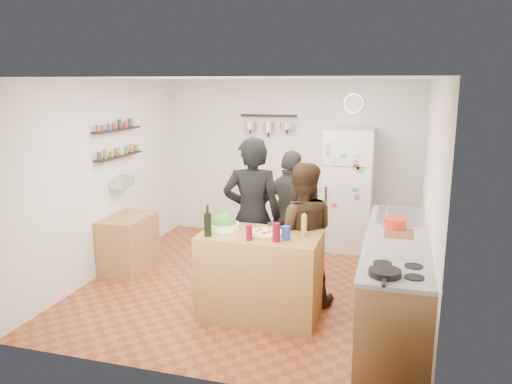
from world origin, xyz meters
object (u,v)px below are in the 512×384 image
(wine_bottle, at_px, (208,225))
(skillet, at_px, (385,273))
(side_table, at_px, (129,243))
(red_bowl, at_px, (395,223))
(person_left, at_px, (252,217))
(wall_clock, at_px, (354,103))
(counter_run, at_px, (396,281))
(person_center, at_px, (301,234))
(salad_bowl, at_px, (224,226))
(fridge, at_px, (348,189))
(pepper_mill, at_px, (304,227))
(salt_canister, at_px, (286,233))
(prep_island, at_px, (260,275))
(person_back, at_px, (291,216))

(wine_bottle, height_order, skillet, wine_bottle)
(side_table, bearing_deg, red_bowl, -3.27)
(person_left, bearing_deg, red_bowl, 170.45)
(wall_clock, height_order, side_table, wall_clock)
(counter_run, distance_m, wall_clock, 3.22)
(wine_bottle, distance_m, person_center, 1.10)
(salad_bowl, relative_size, fridge, 0.18)
(person_left, distance_m, side_table, 1.90)
(counter_run, relative_size, wall_clock, 8.77)
(pepper_mill, xyz_separation_m, side_table, (-2.50, 0.75, -0.64))
(pepper_mill, height_order, fridge, fridge)
(fridge, distance_m, wall_clock, 1.29)
(wine_bottle, xyz_separation_m, pepper_mill, (0.95, 0.27, -0.02))
(pepper_mill, distance_m, fridge, 2.50)
(salt_canister, height_order, wall_clock, wall_clock)
(salt_canister, height_order, red_bowl, salt_canister)
(fridge, xyz_separation_m, side_table, (-2.69, -1.74, -0.54))
(wine_bottle, distance_m, pepper_mill, 0.99)
(prep_island, distance_m, fridge, 2.66)
(person_left, height_order, side_table, person_left)
(salad_bowl, relative_size, wall_clock, 1.11)
(person_left, xyz_separation_m, counter_run, (1.64, -0.30, -0.49))
(salad_bowl, bearing_deg, pepper_mill, 0.00)
(salt_canister, xyz_separation_m, person_center, (0.05, 0.57, -0.17))
(salad_bowl, bearing_deg, side_table, 155.24)
(person_back, xyz_separation_m, wall_clock, (0.55, 1.78, 1.33))
(person_left, bearing_deg, side_table, -20.15)
(salad_bowl, xyz_separation_m, person_center, (0.77, 0.40, -0.14))
(side_table, bearing_deg, counter_run, -9.18)
(wine_bottle, bearing_deg, person_left, 71.82)
(prep_island, xyz_separation_m, person_left, (-0.25, 0.54, 0.48))
(person_back, height_order, fridge, fridge)
(counter_run, bearing_deg, fridge, 108.06)
(pepper_mill, relative_size, wall_clock, 0.63)
(person_left, relative_size, person_back, 1.13)
(skillet, distance_m, red_bowl, 1.46)
(person_center, bearing_deg, red_bowl, 176.94)
(person_back, bearing_deg, person_left, 71.56)
(wine_bottle, bearing_deg, salt_canister, 7.13)
(wine_bottle, height_order, fridge, fridge)
(person_left, bearing_deg, pepper_mill, 133.02)
(salt_canister, bearing_deg, fridge, 82.69)
(prep_island, relative_size, wine_bottle, 5.21)
(counter_run, relative_size, skillet, 9.96)
(person_back, xyz_separation_m, skillet, (1.20, -1.95, 0.12))
(salt_canister, relative_size, person_left, 0.07)
(skillet, bearing_deg, counter_run, 84.80)
(salad_bowl, bearing_deg, person_back, 63.71)
(person_back, bearing_deg, side_table, 21.36)
(wine_bottle, relative_size, person_back, 0.15)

